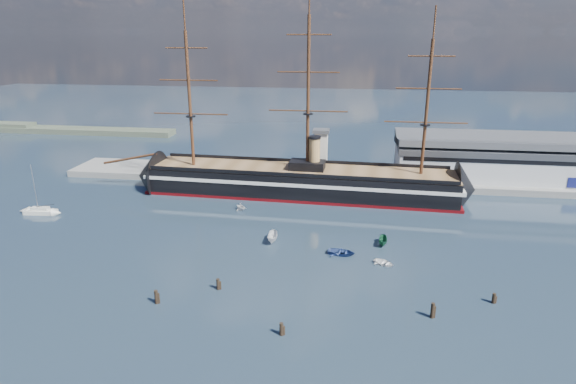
# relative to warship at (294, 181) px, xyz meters

# --- Properties ---
(ground) EXTENTS (600.00, 600.00, 0.00)m
(ground) POSITION_rel_warship_xyz_m (3.62, -20.00, -4.04)
(ground) COLOR #233145
(ground) RESTS_ON ground
(quay) EXTENTS (180.00, 18.00, 2.00)m
(quay) POSITION_rel_warship_xyz_m (13.62, 16.00, -4.04)
(quay) COLOR slate
(quay) RESTS_ON ground
(warehouse) EXTENTS (63.00, 21.00, 11.60)m
(warehouse) POSITION_rel_warship_xyz_m (61.62, 20.00, 3.95)
(warehouse) COLOR #B7BABC
(warehouse) RESTS_ON ground
(quay_tower) EXTENTS (5.00, 5.00, 15.00)m
(quay_tower) POSITION_rel_warship_xyz_m (6.62, 13.00, 5.72)
(quay_tower) COLOR silver
(quay_tower) RESTS_ON ground
(shoreline) EXTENTS (120.00, 10.00, 4.00)m
(shoreline) POSITION_rel_warship_xyz_m (-135.61, 75.00, -2.59)
(shoreline) COLOR #3F4C38
(shoreline) RESTS_ON ground
(warship) EXTENTS (113.20, 19.88, 53.94)m
(warship) POSITION_rel_warship_xyz_m (0.00, 0.00, 0.00)
(warship) COLOR black
(warship) RESTS_ON ground
(sailboat) EXTENTS (8.54, 3.15, 13.38)m
(sailboat) POSITION_rel_warship_xyz_m (-63.86, -25.56, -3.19)
(sailboat) COLOR silver
(sailboat) RESTS_ON ground
(motorboat_a) EXTENTS (6.62, 2.70, 2.60)m
(motorboat_a) POSITION_rel_warship_xyz_m (-0.48, -34.37, -4.04)
(motorboat_a) COLOR silver
(motorboat_a) RESTS_ON ground
(motorboat_b) EXTENTS (2.00, 3.85, 1.71)m
(motorboat_b) POSITION_rel_warship_xyz_m (15.24, -38.81, -4.04)
(motorboat_b) COLOR navy
(motorboat_b) RESTS_ON ground
(motorboat_c) EXTENTS (5.72, 2.43, 2.24)m
(motorboat_c) POSITION_rel_warship_xyz_m (24.33, -32.52, -4.04)
(motorboat_c) COLOR #175433
(motorboat_c) RESTS_ON ground
(motorboat_d) EXTENTS (5.67, 6.02, 2.12)m
(motorboat_d) POSITION_rel_warship_xyz_m (-12.50, -15.15, -4.04)
(motorboat_d) COLOR silver
(motorboat_d) RESTS_ON ground
(motorboat_e) EXTENTS (2.40, 2.91, 1.28)m
(motorboat_e) POSITION_rel_warship_xyz_m (24.09, -42.28, -4.04)
(motorboat_e) COLOR white
(motorboat_e) RESTS_ON ground
(piling_near_left) EXTENTS (0.64, 0.64, 3.28)m
(piling_near_left) POSITION_rel_warship_xyz_m (-16.22, -63.02, -4.04)
(piling_near_left) COLOR black
(piling_near_left) RESTS_ON ground
(piling_near_mid) EXTENTS (0.64, 0.64, 2.86)m
(piling_near_mid) POSITION_rel_warship_xyz_m (6.97, -69.12, -4.04)
(piling_near_mid) COLOR black
(piling_near_mid) RESTS_ON ground
(piling_near_right) EXTENTS (0.64, 0.64, 3.48)m
(piling_near_right) POSITION_rel_warship_xyz_m (31.16, -60.79, -4.04)
(piling_near_right) COLOR black
(piling_near_right) RESTS_ON ground
(piling_far_right) EXTENTS (0.64, 0.64, 2.61)m
(piling_far_right) POSITION_rel_warship_xyz_m (42.54, -54.53, -4.04)
(piling_far_right) COLOR black
(piling_far_right) RESTS_ON ground
(piling_extra) EXTENTS (0.64, 0.64, 2.87)m
(piling_extra) POSITION_rel_warship_xyz_m (-6.84, -56.76, -4.04)
(piling_extra) COLOR black
(piling_extra) RESTS_ON ground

